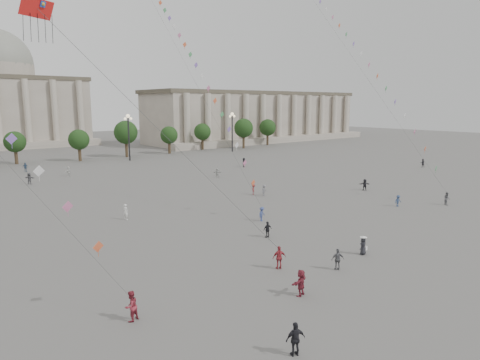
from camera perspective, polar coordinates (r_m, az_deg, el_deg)
ground at (r=37.07m, az=10.70°, el=-10.48°), size 360.00×360.00×0.00m
hall_east at (r=154.44m, az=2.34°, el=8.44°), size 84.00×26.22×17.20m
hall_central at (r=153.83m, az=-29.31°, el=9.33°), size 48.30×34.30×35.50m
tree_row at (r=104.04m, az=-24.02°, el=5.10°), size 137.12×5.12×8.00m
lamp_post_mid_east at (r=101.40m, az=-14.65°, el=6.64°), size 2.00×0.90×10.65m
lamp_post_far_east at (r=116.97m, az=-1.05°, el=7.39°), size 2.00×0.90×10.65m
person_crowd_0 at (r=91.90m, az=-26.71°, el=1.52°), size 1.11×0.55×1.82m
person_crowd_3 at (r=67.42m, az=16.29°, el=-0.60°), size 1.60×1.36×1.73m
person_crowd_4 at (r=83.33m, az=-21.90°, el=1.07°), size 1.51×1.55×1.77m
person_crowd_6 at (r=60.83m, az=3.23°, el=-1.38°), size 1.17×0.85×1.63m
person_crowd_7 at (r=76.23m, az=-3.04°, el=0.96°), size 1.46×1.36×1.64m
person_crowd_8 at (r=61.67m, az=1.82°, el=-1.28°), size 1.01×1.11×1.50m
person_crowd_9 at (r=88.66m, az=0.52°, el=2.36°), size 1.61×1.70×1.91m
person_crowd_12 at (r=77.57m, az=-26.27°, el=0.18°), size 1.60×1.69×1.91m
person_crowd_13 at (r=50.07m, az=-14.99°, el=-4.12°), size 0.63×0.77×1.83m
person_crowd_14 at (r=58.18m, az=20.32°, el=-2.62°), size 1.07×0.79×1.48m
person_crowd_15 at (r=96.15m, az=23.16°, el=2.10°), size 1.07×1.05×1.74m
tourist_0 at (r=34.52m, az=5.26°, el=-10.26°), size 1.19×0.88×1.87m
tourist_1 at (r=23.79m, az=7.41°, el=-20.29°), size 1.17×0.79×1.85m
tourist_2 at (r=30.23m, az=8.11°, el=-13.40°), size 1.79×0.96×1.85m
tourist_3 at (r=35.07m, az=12.90°, el=-10.27°), size 1.09×0.88×1.73m
tourist_4 at (r=42.22m, az=3.70°, el=-6.60°), size 0.98×0.49×1.61m
kite_flyer_0 at (r=27.57m, az=-14.32°, el=-15.98°), size 1.11×0.99×1.90m
kite_flyer_1 at (r=47.90m, az=2.94°, el=-4.55°), size 1.19×0.90×1.62m
kite_flyer_2 at (r=61.58m, az=25.85°, el=-2.23°), size 1.01×1.04×1.69m
hat_person at (r=39.00m, az=16.11°, el=-8.36°), size 0.83×0.61×1.69m
dragon_kite at (r=29.01m, az=-24.88°, el=18.30°), size 8.83×3.03×23.27m
kite_train_mid at (r=71.11m, az=-9.65°, el=20.38°), size 7.62×49.30×67.50m
kite_train_east at (r=78.24m, az=14.01°, el=17.82°), size 12.60×40.55×59.49m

